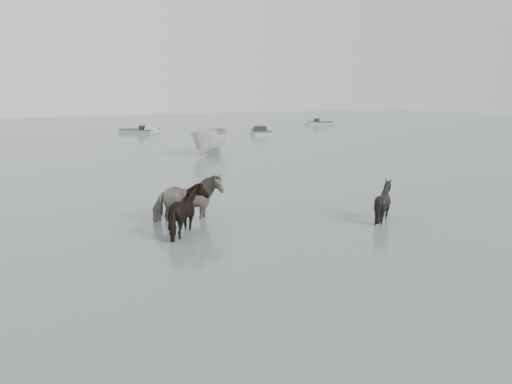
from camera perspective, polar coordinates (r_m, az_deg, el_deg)
ground at (r=15.26m, az=1.16°, el=-3.59°), size 140.00×140.00×0.00m
pony_pinto at (r=15.50m, az=-7.84°, el=-0.05°), size 2.26×1.33×1.79m
pony_dark at (r=14.12m, az=-7.58°, el=-1.61°), size 1.68×1.85×1.59m
pony_black at (r=16.00m, az=14.39°, el=-0.65°), size 1.38×1.25×1.41m
boat_small at (r=31.99m, az=-5.25°, el=5.97°), size 4.42×4.66×1.81m
skiff_port at (r=45.87m, az=0.59°, el=7.03°), size 3.06×4.78×0.75m
skiff_mid at (r=48.97m, az=-13.21°, el=7.02°), size 4.33×4.91×0.75m
skiff_star at (r=60.06m, az=7.50°, el=8.00°), size 4.15×3.94×0.75m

